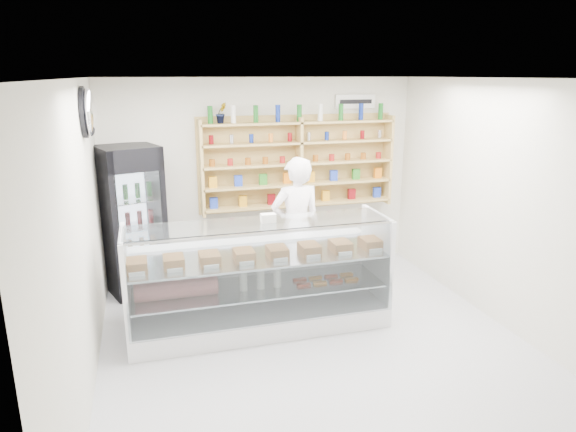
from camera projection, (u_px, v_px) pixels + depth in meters
name	position (u px, v px, depth m)	size (l,w,h in m)	color
room	(320.00, 223.00, 5.14)	(5.00, 5.00, 5.00)	#AEAFB3
display_counter	(260.00, 298.00, 5.89)	(2.93, 0.87, 1.28)	white
shop_worker	(296.00, 228.00, 6.63)	(0.67, 0.44, 1.85)	white
drinks_cooler	(133.00, 220.00, 6.74)	(0.89, 0.88, 1.96)	black
wall_shelving	(299.00, 164.00, 7.39)	(2.84, 0.28, 1.33)	tan
potted_plant	(221.00, 113.00, 6.90)	(0.15, 0.12, 0.28)	#1E6626
security_mirror	(89.00, 112.00, 5.40)	(0.15, 0.50, 0.50)	silver
wall_sign	(355.00, 102.00, 7.52)	(0.62, 0.03, 0.20)	white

